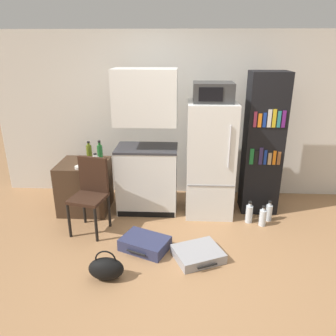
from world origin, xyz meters
name	(u,v)px	position (x,y,z in m)	size (l,w,h in m)	color
ground_plane	(194,267)	(0.00, 0.00, 0.00)	(24.00, 24.00, 0.00)	#A3754C
wall_back	(206,117)	(0.20, 2.00, 1.23)	(6.40, 0.10, 2.46)	silver
side_table	(85,186)	(-1.53, 1.28, 0.35)	(0.67, 0.64, 0.71)	#422D1E
kitchen_hutch	(147,148)	(-0.64, 1.33, 0.92)	(0.84, 0.55, 1.97)	silver
refrigerator	(210,160)	(0.23, 1.29, 0.78)	(0.64, 0.64, 1.56)	silver
microwave	(213,92)	(0.23, 1.29, 1.68)	(0.50, 0.41, 0.25)	#333333
bookshelf	(263,145)	(0.95, 1.41, 0.97)	(0.50, 0.40, 1.94)	black
bottle_olive_oil	(89,152)	(-1.47, 1.42, 0.82)	(0.08, 0.08, 0.27)	#566619
bottle_milk_white	(96,162)	(-1.30, 1.11, 0.79)	(0.08, 0.08, 0.20)	white
bottle_green_tall	(100,153)	(-1.29, 1.32, 0.84)	(0.07, 0.07, 0.31)	#1E6028
bowl	(79,167)	(-1.51, 1.06, 0.73)	(0.12, 0.12, 0.03)	silver
chair	(91,189)	(-1.28, 0.75, 0.56)	(0.48, 0.48, 0.95)	black
suitcase_large_flat	(198,254)	(0.05, 0.16, 0.05)	(0.63, 0.59, 0.11)	#99999E
suitcase_small_flat	(145,244)	(-0.56, 0.31, 0.07)	(0.63, 0.54, 0.14)	navy
handbag	(106,268)	(-0.89, -0.23, 0.12)	(0.36, 0.20, 0.33)	black
water_bottle_front	(269,212)	(1.04, 1.06, 0.12)	(0.09, 0.09, 0.29)	silver
water_bottle_middle	(263,217)	(0.93, 0.92, 0.12)	(0.09, 0.09, 0.28)	silver
water_bottle_back	(249,213)	(0.76, 1.00, 0.13)	(0.09, 0.09, 0.31)	silver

